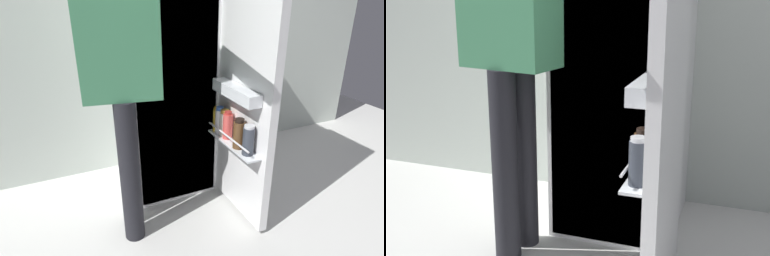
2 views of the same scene
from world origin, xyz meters
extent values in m
plane|color=silver|center=(0.00, 0.00, 0.00)|extent=(5.97, 5.97, 0.00)
cube|color=beige|center=(0.00, 0.96, 1.26)|extent=(4.40, 0.10, 2.52)
cube|color=white|center=(0.00, 0.58, 0.91)|extent=(0.59, 0.66, 1.81)
cube|color=white|center=(0.00, 0.25, 0.91)|extent=(0.55, 0.01, 1.77)
cube|color=white|center=(0.00, 0.30, 1.00)|extent=(0.51, 0.09, 0.01)
cube|color=white|center=(0.32, -0.03, 0.91)|extent=(0.05, 0.56, 1.75)
cube|color=white|center=(0.25, -0.03, 0.52)|extent=(0.09, 0.49, 0.01)
cylinder|color=silver|center=(0.21, -0.03, 0.58)|extent=(0.01, 0.47, 0.01)
cube|color=white|center=(0.25, -0.03, 0.86)|extent=(0.09, 0.41, 0.07)
cylinder|color=brown|center=(0.25, -0.10, 0.61)|extent=(0.07, 0.07, 0.17)
cylinder|color=black|center=(0.25, -0.10, 0.70)|extent=(0.06, 0.06, 0.02)
cylinder|color=#333842|center=(0.25, -0.19, 0.61)|extent=(0.07, 0.07, 0.17)
cylinder|color=silver|center=(0.25, -0.19, 0.70)|extent=(0.06, 0.06, 0.02)
cylinder|color=white|center=(0.24, 0.13, 0.61)|extent=(0.06, 0.06, 0.16)
cylinder|color=#335BB2|center=(0.24, 0.13, 0.70)|extent=(0.05, 0.05, 0.02)
cylinder|color=#DB4C47|center=(0.25, 0.05, 0.61)|extent=(0.06, 0.06, 0.16)
cylinder|color=#B22D28|center=(0.25, 0.05, 0.70)|extent=(0.05, 0.05, 0.02)
cylinder|color=#EDE5CC|center=(0.25, 0.09, 0.61)|extent=(0.07, 0.07, 0.16)
cylinder|color=#B78933|center=(0.25, 0.09, 0.69)|extent=(0.05, 0.05, 0.02)
cylinder|color=gold|center=(0.25, 0.17, 0.60)|extent=(0.06, 0.06, 0.15)
cylinder|color=#BC8419|center=(0.25, 0.17, 0.69)|extent=(0.05, 0.05, 0.02)
cylinder|color=#4C7F3D|center=(0.14, 0.30, 1.06)|extent=(0.10, 0.10, 0.10)
cylinder|color=black|center=(-0.37, 0.15, 0.44)|extent=(0.12, 0.12, 0.88)
cylinder|color=black|center=(-0.40, 0.01, 0.44)|extent=(0.12, 0.12, 0.88)
cube|color=#3D7F56|center=(-0.39, 0.08, 1.20)|extent=(0.44, 0.29, 0.63)
cylinder|color=#3D7F56|center=(-0.35, 0.28, 1.18)|extent=(0.08, 0.08, 0.59)
camera|label=1|loc=(-0.75, -1.61, 1.45)|focal=31.01mm
camera|label=2|loc=(0.62, -1.86, 1.23)|focal=46.99mm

